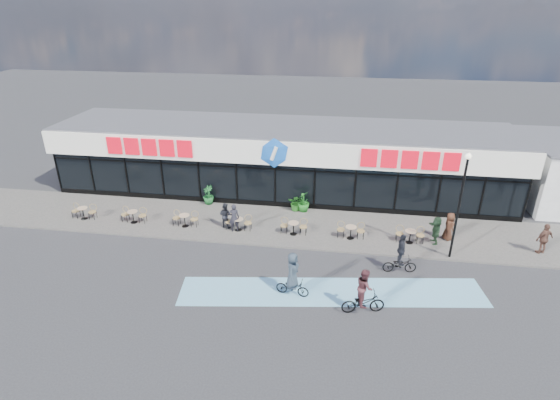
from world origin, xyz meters
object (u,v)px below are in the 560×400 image
Objects in this scene: potted_plant_mid at (296,203)px; patron_right at (225,215)px; pedestrian_a at (436,230)px; pedestrian_b at (449,226)px; patron_left at (234,218)px; lamp_post at (460,199)px; cyclist_b at (400,258)px; potted_plant_right at (304,201)px; cyclist_a at (364,296)px; potted_plant_left at (208,195)px; pedestrian_c at (544,239)px; bistro_set_0 at (84,211)px.

potted_plant_mid is 0.69× the size of patron_right.
pedestrian_b reaches higher than pedestrian_a.
patron_left is 12.00m from pedestrian_b.
lamp_post is 5.39× the size of potted_plant_mid.
potted_plant_mid is 9.09m from pedestrian_b.
pedestrian_b is 4.63m from cyclist_b.
potted_plant_mid is 0.65× the size of pedestrian_b.
potted_plant_right is 8.63m from pedestrian_b.
potted_plant_mid is 0.48× the size of cyclist_a.
cyclist_a reaches higher than potted_plant_right.
potted_plant_left is at bearing 178.77° from potted_plant_mid.
cyclist_b is (5.81, -5.96, 0.18)m from potted_plant_mid.
pedestrian_b is 0.74× the size of cyclist_a.
cyclist_a is at bearing 8.56° from pedestrian_c.
patron_right reaches higher than potted_plant_left.
lamp_post is 3.28× the size of pedestrian_c.
pedestrian_a is at bearing -12.45° from potted_plant_left.
pedestrian_a reaches higher than patron_right.
patron_right is 12.62m from pedestrian_b.
pedestrian_b is at bearing -15.30° from potted_plant_mid.
bistro_set_0 is at bearing 18.10° from patron_right.
potted_plant_right reaches higher than potted_plant_mid.
pedestrian_a is at bearing 0.30° from bistro_set_0.
patron_left is at bearing 74.26° from pedestrian_b.
cyclist_a reaches higher than cyclist_b.
pedestrian_c is at bearing -9.81° from potted_plant_left.
lamp_post is at bearing -170.09° from patron_right.
cyclist_b is at bearing 178.59° from patron_right.
potted_plant_mid is at bearing -153.54° from patron_left.
pedestrian_b reaches higher than potted_plant_left.
bistro_set_0 is at bearing -24.86° from pedestrian_c.
lamp_post is at bearing 153.40° from pedestrian_b.
lamp_post is 3.32× the size of patron_left.
patron_right is 0.88× the size of pedestrian_c.
cyclist_b reaches higher than potted_plant_right.
pedestrian_b is 0.76× the size of cyclist_b.
patron_right reaches higher than potted_plant_mid.
lamp_post is at bearing -3.39° from bistro_set_0.
patron_left is at bearing -52.60° from potted_plant_left.
potted_plant_left is 5.78m from potted_plant_mid.
bistro_set_0 is 26.03m from pedestrian_c.
cyclist_a is (-4.58, -5.04, -2.58)m from lamp_post.
potted_plant_right is (13.13, 2.99, 0.20)m from bistro_set_0.
cyclist_b reaches higher than pedestrian_b.
patron_right is 17.22m from pedestrian_c.
pedestrian_b is at bearing -15.90° from potted_plant_right.
lamp_post is 2.61× the size of cyclist_a.
pedestrian_a is 7.56m from cyclist_a.
pedestrian_c is at bearing 82.56° from pedestrian_a.
pedestrian_c is at bearing -0.36° from bistro_set_0.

